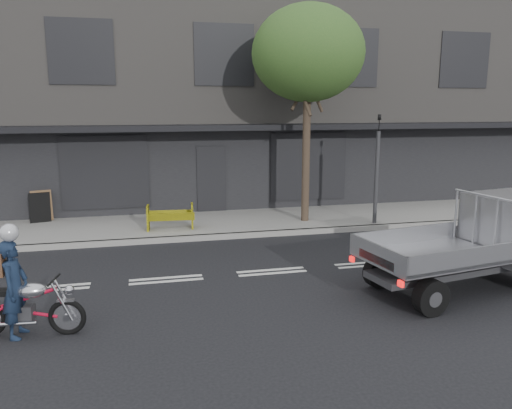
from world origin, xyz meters
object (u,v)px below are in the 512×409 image
at_px(street_tree, 308,54).
at_px(motorcycle, 26,306).
at_px(flatbed_ute, 499,233).
at_px(traffic_light_pole, 377,175).
at_px(rider, 15,289).
at_px(construction_barrier, 171,218).
at_px(sandwich_board, 40,208).

distance_m(street_tree, motorcycle, 10.60).
bearing_deg(motorcycle, flatbed_ute, 12.23).
relative_size(traffic_light_pole, rider, 2.13).
bearing_deg(construction_barrier, sandwich_board, 154.04).
distance_m(flatbed_ute, construction_barrier, 8.65).
height_order(street_tree, flatbed_ute, street_tree).
xyz_separation_m(motorcycle, rider, (-0.15, 0.00, 0.31)).
relative_size(motorcycle, flatbed_ute, 0.43).
bearing_deg(motorcycle, traffic_light_pole, 41.63).
bearing_deg(flatbed_ute, motorcycle, 172.75).
relative_size(motorcycle, sandwich_board, 1.95).
distance_m(traffic_light_pole, sandwich_board, 10.48).
bearing_deg(rider, street_tree, -38.18).
bearing_deg(flatbed_ute, rider, 172.72).
xyz_separation_m(street_tree, motorcycle, (-6.98, -6.39, -4.77)).
relative_size(street_tree, motorcycle, 3.52).
height_order(street_tree, rider, street_tree).
distance_m(construction_barrier, sandwich_board, 4.35).
bearing_deg(street_tree, motorcycle, -137.52).
bearing_deg(sandwich_board, flatbed_ute, -50.05).
xyz_separation_m(street_tree, construction_barrier, (-4.26, -0.40, -4.74)).
bearing_deg(sandwich_board, street_tree, -24.72).
bearing_deg(construction_barrier, flatbed_ute, -40.68).
height_order(traffic_light_pole, motorcycle, traffic_light_pole).
height_order(street_tree, motorcycle, street_tree).
height_order(traffic_light_pole, construction_barrier, traffic_light_pole).
height_order(street_tree, construction_barrier, street_tree).
relative_size(construction_barrier, sandwich_board, 1.41).
relative_size(street_tree, sandwich_board, 6.88).
xyz_separation_m(traffic_light_pole, sandwich_board, (-10.16, 2.35, -1.01)).
relative_size(traffic_light_pole, flatbed_ute, 0.78).
relative_size(motorcycle, rider, 1.17).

